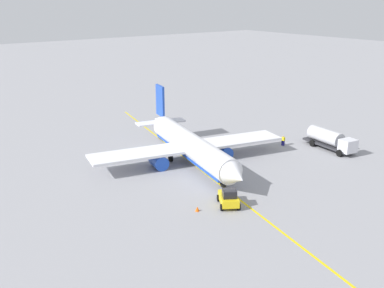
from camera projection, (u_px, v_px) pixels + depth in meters
name	position (u px, v px, depth m)	size (l,w,h in m)	color
ground_plane	(192.00, 163.00, 68.19)	(400.00, 400.00, 0.00)	#939399
airplane	(191.00, 146.00, 67.86)	(30.56, 30.16, 9.46)	white
fuel_tanker	(330.00, 139.00, 73.81)	(9.80, 3.69, 3.15)	#2D2D33
pushback_tug	(229.00, 198.00, 54.08)	(4.11, 3.74, 2.20)	yellow
refueling_worker	(283.00, 141.00, 76.06)	(0.53, 0.37, 1.71)	navy
safety_cone_nose	(197.00, 209.00, 52.93)	(0.51, 0.51, 0.56)	#F2590F
taxi_line_marking	(192.00, 163.00, 68.19)	(69.54, 0.30, 0.01)	yellow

